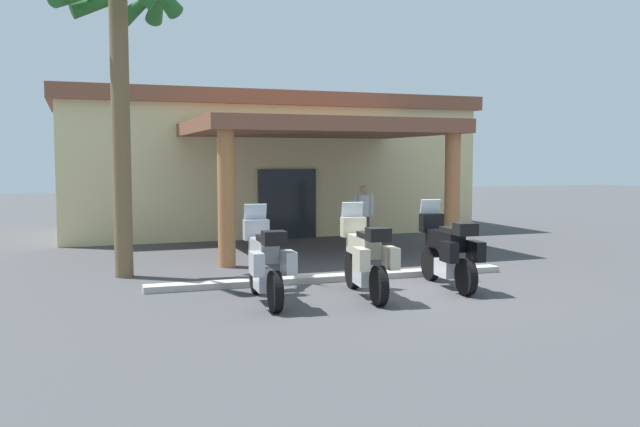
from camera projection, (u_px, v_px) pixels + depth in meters
ground_plane at (411, 288)px, 12.53m from camera, size 80.00×80.00×0.00m
motel_building at (264, 163)px, 22.71m from camera, size 13.55×11.12×4.45m
motorcycle_silver at (265, 261)px, 11.24m from camera, size 0.72×2.21×1.61m
motorcycle_cream at (366, 257)px, 11.74m from camera, size 0.74×2.21×1.61m
motorcycle_black at (448, 251)px, 12.56m from camera, size 0.73×2.21×1.61m
pedestrian at (364, 211)px, 18.31m from camera, size 0.46×0.33×1.70m
palm_tree_roadside at (121, 39)px, 13.40m from camera, size 2.67×2.61×6.46m
curb_strip at (334, 278)px, 13.31m from camera, size 7.34×0.36×0.12m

